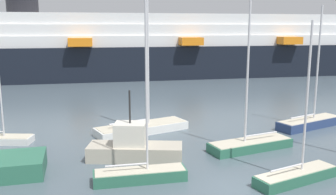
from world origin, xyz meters
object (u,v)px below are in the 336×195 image
(sailboat_1, at_px, (296,174))
(sailboat_3, at_px, (250,143))
(cruise_ship, at_px, (132,48))
(sailboat_0, at_px, (310,121))
(fishing_boat_0, at_px, (134,147))
(sailboat_2, at_px, (142,126))
(sailboat_5, at_px, (140,172))

(sailboat_1, bearing_deg, sailboat_3, 74.99)
(sailboat_1, bearing_deg, cruise_ship, 77.89)
(sailboat_0, relative_size, cruise_ship, 0.10)
(sailboat_0, xyz_separation_m, fishing_boat_0, (-14.95, -3.57, 0.28))
(sailboat_1, height_order, fishing_boat_0, sailboat_1)
(sailboat_2, bearing_deg, cruise_ship, 65.88)
(sailboat_1, relative_size, fishing_boat_0, 1.38)
(sailboat_2, height_order, fishing_boat_0, sailboat_2)
(sailboat_1, height_order, cruise_ship, cruise_ship)
(sailboat_5, relative_size, cruise_ship, 0.11)
(sailboat_3, xyz_separation_m, fishing_boat_0, (-7.74, 0.17, 0.31))
(sailboat_0, height_order, fishing_boat_0, sailboat_0)
(sailboat_0, bearing_deg, sailboat_2, 155.06)
(sailboat_0, xyz_separation_m, sailboat_5, (-15.19, -6.84, -0.02))
(sailboat_3, bearing_deg, sailboat_1, 79.07)
(sailboat_1, distance_m, cruise_ship, 44.36)
(fishing_boat_0, bearing_deg, cruise_ship, -81.84)
(sailboat_2, bearing_deg, sailboat_0, -24.85)
(sailboat_0, distance_m, sailboat_5, 16.66)
(sailboat_2, bearing_deg, sailboat_3, -59.51)
(sailboat_2, distance_m, cruise_ship, 33.58)
(fishing_boat_0, bearing_deg, sailboat_0, -149.04)
(sailboat_1, height_order, sailboat_3, sailboat_3)
(sailboat_3, bearing_deg, sailboat_2, -53.24)
(sailboat_0, distance_m, sailboat_3, 8.12)
(sailboat_0, distance_m, fishing_boat_0, 15.37)
(sailboat_5, distance_m, fishing_boat_0, 3.29)
(sailboat_3, relative_size, cruise_ship, 0.11)
(sailboat_5, bearing_deg, sailboat_3, 24.40)
(sailboat_2, height_order, sailboat_5, sailboat_2)
(sailboat_2, relative_size, sailboat_3, 1.09)
(sailboat_2, relative_size, sailboat_5, 1.14)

